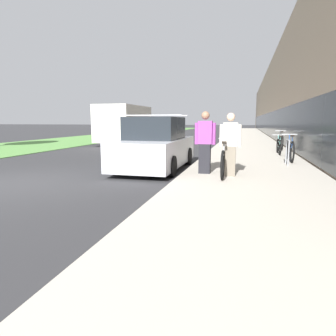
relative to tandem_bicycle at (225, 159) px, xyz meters
name	(u,v)px	position (x,y,z in m)	size (l,w,h in m)	color
ground_plane	(15,184)	(-5.02, -2.19, -0.50)	(220.00, 220.00, 0.00)	#303033
sidewalk_slab	(248,138)	(0.77, 18.81, -0.45)	(3.89, 70.00, 0.11)	#BCB5A5
storefront_facade	(317,100)	(7.75, 26.81, 3.20)	(10.01, 70.00, 7.42)	gray
lawn_strip	(123,135)	(-12.61, 22.81, -0.49)	(6.67, 70.00, 0.03)	#5B9347
tandem_bicycle	(225,159)	(0.00, 0.00, 0.00)	(0.52, 2.69, 0.94)	black
person_rider	(230,145)	(0.14, -0.34, 0.43)	(0.56, 0.22, 1.65)	#756B5B
person_bystander	(205,143)	(-0.55, -0.09, 0.46)	(0.58, 0.23, 1.71)	black
bike_rack_hoop	(288,149)	(1.90, 2.20, 0.12)	(0.05, 0.60, 0.84)	gray
cruiser_bike_nearest	(290,150)	(2.12, 3.23, 0.01)	(0.52, 1.74, 0.97)	black
cruiser_bike_middle	(279,146)	(1.98, 5.60, -0.04)	(0.52, 1.65, 0.84)	black
cruiser_bike_farthest	(281,142)	(2.29, 7.80, 0.00)	(0.52, 1.83, 0.95)	black
parked_sedan_curbside	(156,146)	(-2.28, 0.92, 0.25)	(1.89, 4.20, 1.74)	silver
moving_truck	(127,125)	(-7.28, 10.94, 0.79)	(2.33, 6.44, 2.53)	orange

